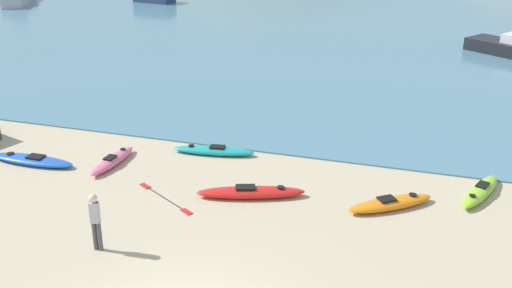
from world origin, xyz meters
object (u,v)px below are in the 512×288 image
kayak_on_sand_0 (251,192)px  kayak_on_sand_4 (480,191)px  kayak_on_sand_2 (32,160)px  kayak_on_sand_3 (214,151)px  loose_paddle (165,198)px  kayak_on_sand_5 (112,161)px  person_near_foreground (95,218)px  moored_boat_4 (509,47)px  kayak_on_sand_1 (390,203)px

kayak_on_sand_0 → kayak_on_sand_4: size_ratio=1.23×
kayak_on_sand_2 → kayak_on_sand_3: kayak_on_sand_3 is taller
kayak_on_sand_3 → kayak_on_sand_4: kayak_on_sand_4 is taller
loose_paddle → kayak_on_sand_3: bearing=87.4°
kayak_on_sand_5 → kayak_on_sand_3: bearing=32.4°
kayak_on_sand_5 → kayak_on_sand_2: bearing=-164.4°
kayak_on_sand_0 → kayak_on_sand_3: size_ratio=1.11×
kayak_on_sand_2 → loose_paddle: size_ratio=1.34×
kayak_on_sand_2 → kayak_on_sand_4: kayak_on_sand_4 is taller
kayak_on_sand_2 → person_near_foreground: person_near_foreground is taller
kayak_on_sand_2 → person_near_foreground: bearing=-39.0°
moored_boat_4 → loose_paddle: bearing=-116.6°
person_near_foreground → kayak_on_sand_0: bearing=54.3°
moored_boat_4 → loose_paddle: moored_boat_4 is taller
kayak_on_sand_2 → moored_boat_4: size_ratio=0.65×
kayak_on_sand_1 → kayak_on_sand_2: 12.60m
kayak_on_sand_0 → moored_boat_4: moored_boat_4 is taller
loose_paddle → moored_boat_4: bearing=63.4°
person_near_foreground → loose_paddle: person_near_foreground is taller
kayak_on_sand_3 → loose_paddle: (-0.17, -3.80, -0.13)m
kayak_on_sand_1 → kayak_on_sand_0: bearing=-172.0°
kayak_on_sand_0 → kayak_on_sand_3: bearing=129.8°
kayak_on_sand_2 → person_near_foreground: size_ratio=1.97×
kayak_on_sand_0 → kayak_on_sand_2: (-8.28, 0.11, -0.03)m
kayak_on_sand_1 → kayak_on_sand_3: kayak_on_sand_1 is taller
kayak_on_sand_2 → kayak_on_sand_0: bearing=-0.8°
kayak_on_sand_0 → kayak_on_sand_1: bearing=8.0°
kayak_on_sand_2 → kayak_on_sand_4: 15.40m
kayak_on_sand_0 → kayak_on_sand_1: kayak_on_sand_0 is taller
kayak_on_sand_0 → moored_boat_4: (9.11, 22.36, 0.34)m
moored_boat_4 → kayak_on_sand_1: bearing=-102.4°
kayak_on_sand_1 → person_near_foreground: person_near_foreground is taller
moored_boat_4 → loose_paddle: 26.06m
kayak_on_sand_5 → person_near_foreground: bearing=-63.8°
kayak_on_sand_4 → person_near_foreground: 11.89m
person_near_foreground → kayak_on_sand_3: bearing=85.1°
kayak_on_sand_3 → loose_paddle: size_ratio=1.27×
kayak_on_sand_0 → kayak_on_sand_4: bearing=18.1°
kayak_on_sand_0 → loose_paddle: bearing=-160.0°
kayak_on_sand_0 → person_near_foreground: (-2.99, -4.17, 0.79)m
kayak_on_sand_4 → moored_boat_4: (2.14, 20.08, 0.34)m
kayak_on_sand_3 → kayak_on_sand_5: (-3.10, -1.97, 0.01)m
kayak_on_sand_2 → kayak_on_sand_1: bearing=2.2°
kayak_on_sand_3 → kayak_on_sand_4: 9.38m
kayak_on_sand_1 → person_near_foreground: 8.76m
kayak_on_sand_3 → kayak_on_sand_4: bearing=-3.6°
kayak_on_sand_1 → kayak_on_sand_3: size_ratio=0.86×
person_near_foreground → kayak_on_sand_1: bearing=33.2°
kayak_on_sand_3 → kayak_on_sand_5: kayak_on_sand_5 is taller
kayak_on_sand_1 → kayak_on_sand_3: (-6.70, 2.26, -0.02)m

